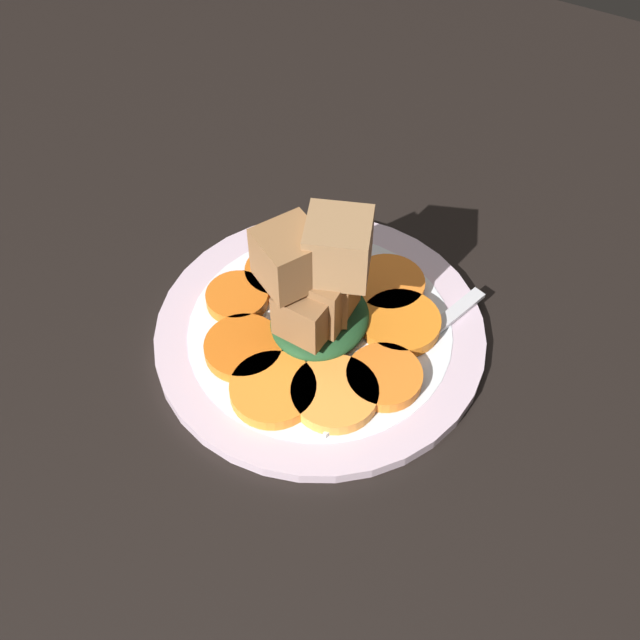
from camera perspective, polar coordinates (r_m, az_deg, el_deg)
table_slab at (r=65.60cm, az=0.00°, el=-1.72°), size 120.00×120.00×2.00cm
plate at (r=64.40cm, az=0.00°, el=-0.89°), size 26.45×26.45×1.05cm
carrot_slice_0 at (r=59.88cm, az=-3.38°, el=-4.95°), size 6.51×6.51×1.05cm
carrot_slice_1 at (r=59.57cm, az=1.05°, el=-5.25°), size 6.58×6.58×1.05cm
carrot_slice_2 at (r=60.61cm, az=4.59°, el=-4.05°), size 5.79×5.79×1.05cm
carrot_slice_3 at (r=63.93cm, az=5.77°, el=-0.20°), size 6.34×6.34×1.05cm
carrot_slice_4 at (r=66.49cm, az=4.85°, el=2.53°), size 6.11×6.11×1.05cm
carrot_slice_5 at (r=67.78cm, az=0.81°, el=3.94°), size 6.39×6.39×1.05cm
carrot_slice_6 at (r=67.23cm, az=-2.91°, el=3.37°), size 5.78×5.78×1.05cm
carrot_slice_7 at (r=65.66cm, az=-5.91°, el=1.60°), size 5.11×5.11×1.05cm
carrot_slice_8 at (r=62.33cm, az=-5.45°, el=-1.99°), size 6.12×6.12×1.05cm
center_pile at (r=60.02cm, az=-0.32°, el=2.18°), size 8.68×8.63×11.47cm
fork at (r=62.14cm, az=5.61°, el=-2.74°), size 18.42×7.23×0.40cm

